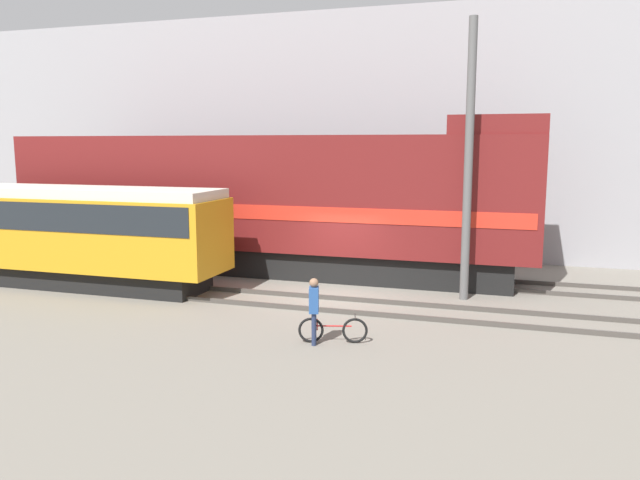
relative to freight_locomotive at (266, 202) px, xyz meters
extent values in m
plane|color=slate|center=(3.37, -3.06, -2.63)|extent=(120.00, 120.00, 0.00)
cube|color=#47423D|center=(3.37, -4.83, -2.56)|extent=(60.00, 0.07, 0.14)
cube|color=#47423D|center=(3.37, -3.39, -2.56)|extent=(60.00, 0.07, 0.14)
cube|color=#47423D|center=(3.37, -0.72, -2.56)|extent=(60.00, 0.07, 0.14)
cube|color=#47423D|center=(3.37, 0.72, -2.56)|extent=(60.00, 0.07, 0.14)
cube|color=#99999E|center=(3.37, 7.56, 2.50)|extent=(48.56, 6.00, 10.27)
cube|color=black|center=(-0.13, 0.00, -2.13)|extent=(18.04, 2.55, 1.00)
cube|color=maroon|center=(-0.13, 0.00, 0.38)|extent=(19.61, 3.00, 4.03)
cube|color=red|center=(-0.13, 0.00, -0.22)|extent=(19.21, 3.04, 0.50)
cube|color=maroon|center=(8.17, 0.00, 2.70)|extent=(3.00, 2.85, 0.60)
cube|color=black|center=(-5.57, -4.11, -2.28)|extent=(9.90, 2.00, 0.70)
cube|color=orange|center=(-5.57, -4.11, -0.77)|extent=(11.25, 2.50, 2.32)
cube|color=#1E2328|center=(-5.57, -4.11, -0.16)|extent=(10.80, 2.54, 0.90)
cube|color=beige|center=(-5.57, -4.11, 0.54)|extent=(11.02, 2.38, 0.30)
torus|color=black|center=(5.29, -7.23, -2.32)|extent=(0.61, 0.23, 0.62)
torus|color=black|center=(4.27, -7.52, -2.32)|extent=(0.61, 0.23, 0.62)
cylinder|color=#B21E1E|center=(4.78, -7.38, -2.22)|extent=(0.88, 0.28, 0.04)
cylinder|color=#B21E1E|center=(4.41, -7.48, -2.19)|extent=(0.03, 0.03, 0.28)
cylinder|color=#262626|center=(5.29, -7.23, -1.97)|extent=(0.14, 0.43, 0.02)
cylinder|color=#232D4C|center=(4.36, -7.56, -2.24)|extent=(0.11, 0.11, 0.79)
cylinder|color=#232D4C|center=(4.41, -7.71, -2.24)|extent=(0.11, 0.11, 0.79)
cube|color=#264C8C|center=(4.39, -7.64, -1.54)|extent=(0.31, 0.41, 0.61)
sphere|color=#8C664C|center=(4.39, -7.64, -1.12)|extent=(0.21, 0.21, 0.21)
cylinder|color=#595959|center=(7.41, -2.05, 1.57)|extent=(0.26, 0.26, 8.40)
camera|label=1|loc=(8.87, -21.24, 2.10)|focal=35.00mm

